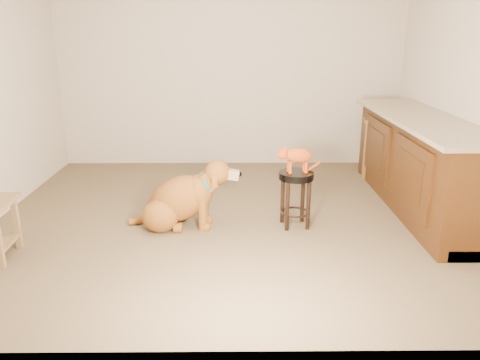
{
  "coord_description": "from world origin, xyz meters",
  "views": [
    {
      "loc": [
        0.07,
        -4.24,
        1.75
      ],
      "look_at": [
        0.1,
        -0.19,
        0.45
      ],
      "focal_mm": 35.0,
      "sensor_mm": 36.0,
      "label": 1
    }
  ],
  "objects_px": {
    "padded_stool": "(296,188)",
    "wood_stool": "(379,147)",
    "tabby_kitten": "(296,156)",
    "golden_retriever": "(181,200)"
  },
  "relations": [
    {
      "from": "padded_stool",
      "to": "wood_stool",
      "type": "relative_size",
      "value": 0.7
    },
    {
      "from": "tabby_kitten",
      "to": "padded_stool",
      "type": "bearing_deg",
      "value": -5.72
    },
    {
      "from": "golden_retriever",
      "to": "tabby_kitten",
      "type": "height_order",
      "value": "tabby_kitten"
    },
    {
      "from": "padded_stool",
      "to": "wood_stool",
      "type": "distance_m",
      "value": 1.95
    },
    {
      "from": "wood_stool",
      "to": "tabby_kitten",
      "type": "height_order",
      "value": "tabby_kitten"
    },
    {
      "from": "golden_retriever",
      "to": "padded_stool",
      "type": "bearing_deg",
      "value": 1.62
    },
    {
      "from": "wood_stool",
      "to": "golden_retriever",
      "type": "bearing_deg",
      "value": -146.09
    },
    {
      "from": "padded_stool",
      "to": "tabby_kitten",
      "type": "bearing_deg",
      "value": -178.46
    },
    {
      "from": "wood_stool",
      "to": "golden_retriever",
      "type": "height_order",
      "value": "wood_stool"
    },
    {
      "from": "padded_stool",
      "to": "tabby_kitten",
      "type": "relative_size",
      "value": 1.22
    }
  ]
}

